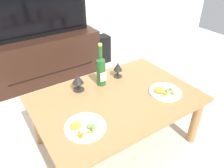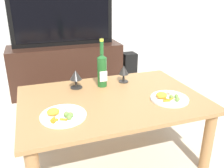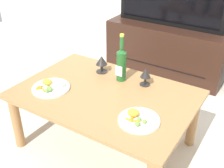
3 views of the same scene
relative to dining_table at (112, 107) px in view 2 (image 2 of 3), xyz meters
The scene contains 10 objects.
ground_plane 0.39m from the dining_table, ahead, with size 6.40×6.40×0.00m, color beige.
dining_table is the anchor object (origin of this frame).
tv_stand 1.37m from the dining_table, 94.34° to the left, with size 1.28×0.43×0.55m.
tv_screen 1.44m from the dining_table, 94.35° to the left, with size 1.14×0.05×0.60m.
floor_speaker 1.57m from the dining_table, 62.57° to the left, with size 0.17×0.17×0.38m, color black.
wine_bottle 0.31m from the dining_table, 91.25° to the left, with size 0.07×0.07×0.36m.
goblet_left 0.36m from the dining_table, 127.79° to the left, with size 0.09×0.09×0.14m.
goblet_right 0.35m from the dining_table, 53.62° to the left, with size 0.08×0.08×0.14m.
dinner_plate_left 0.40m from the dining_table, 155.93° to the right, with size 0.27×0.27×0.05m.
dinner_plate_right 0.39m from the dining_table, 24.34° to the right, with size 0.25×0.25×0.05m.
Camera 2 is at (-0.49, -1.41, 1.15)m, focal length 38.56 mm.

